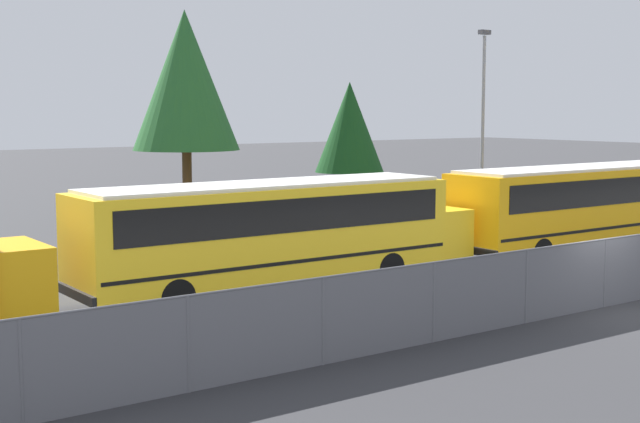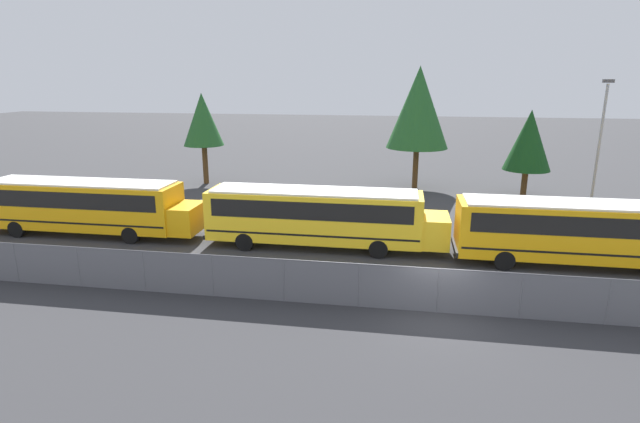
# 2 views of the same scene
# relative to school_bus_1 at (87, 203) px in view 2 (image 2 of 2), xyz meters

# --- Properties ---
(ground_plane) EXTENTS (200.00, 200.00, 0.00)m
(ground_plane) POSITION_rel_school_bus_1_xyz_m (19.11, -6.85, -1.84)
(ground_plane) COLOR #38383A
(road_strip) EXTENTS (124.36, 12.00, 0.01)m
(road_strip) POSITION_rel_school_bus_1_xyz_m (19.11, -12.85, -1.84)
(road_strip) COLOR #333335
(road_strip) RESTS_ON ground_plane
(fence) EXTENTS (90.43, 0.07, 1.82)m
(fence) POSITION_rel_school_bus_1_xyz_m (19.11, -6.85, -0.91)
(fence) COLOR #9EA0A5
(fence) RESTS_ON ground_plane
(school_bus_1) EXTENTS (12.64, 2.64, 3.11)m
(school_bus_1) POSITION_rel_school_bus_1_xyz_m (0.00, 0.00, 0.00)
(school_bus_1) COLOR orange
(school_bus_1) RESTS_ON ground_plane
(school_bus_2) EXTENTS (12.64, 2.64, 3.11)m
(school_bus_2) POSITION_rel_school_bus_1_xyz_m (13.38, -0.04, 0.00)
(school_bus_2) COLOR yellow
(school_bus_2) RESTS_ON ground_plane
(school_bus_3) EXTENTS (12.64, 2.64, 3.11)m
(school_bus_3) POSITION_rel_school_bus_1_xyz_m (26.23, -0.68, 0.00)
(school_bus_3) COLOR orange
(school_bus_3) RESTS_ON ground_plane
(light_pole) EXTENTS (0.60, 0.24, 8.64)m
(light_pole) POSITION_rel_school_bus_1_xyz_m (29.20, 7.35, 2.87)
(light_pole) COLOR gray
(light_pole) RESTS_ON ground_plane
(tree_0) EXTENTS (4.88, 4.88, 9.62)m
(tree_0) POSITION_rel_school_bus_1_xyz_m (18.67, 15.73, 4.58)
(tree_0) COLOR #51381E
(tree_0) RESTS_ON ground_plane
(tree_2) EXTENTS (3.42, 3.42, 6.48)m
(tree_2) POSITION_rel_school_bus_1_xyz_m (26.74, 13.97, 2.39)
(tree_2) COLOR #51381E
(tree_2) RESTS_ON ground_plane
(tree_3) EXTENTS (3.30, 3.30, 7.52)m
(tree_3) POSITION_rel_school_bus_1_xyz_m (1.20, 14.58, 3.49)
(tree_3) COLOR #51381E
(tree_3) RESTS_ON ground_plane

